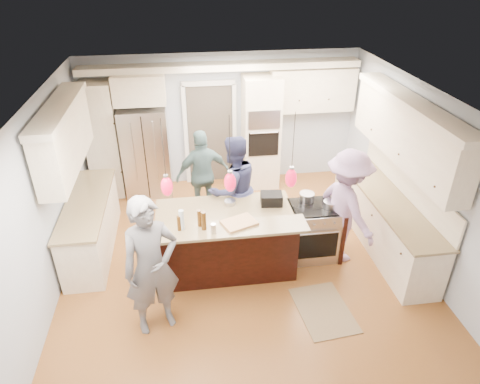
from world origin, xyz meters
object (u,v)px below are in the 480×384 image
Objects in this scene: refrigerator at (146,152)px; island_range at (313,231)px; kitchen_island at (227,239)px; person_bar_end at (151,267)px; person_far_left at (233,189)px.

island_range is (2.71, -2.49, -0.44)m from refrigerator.
kitchen_island is 1.08× the size of person_bar_end.
kitchen_island is 0.92m from person_far_left.
refrigerator reaches higher than island_range.
person_far_left is at bearing 36.75° from person_bar_end.
kitchen_island is 1.41m from island_range.
kitchen_island is 2.28× the size of island_range.
person_bar_end reaches higher than person_far_left.
refrigerator is at bearing 74.26° from person_bar_end.
island_range is 0.50× the size of person_far_left.
island_range is 1.47m from person_far_left.
refrigerator reaches higher than kitchen_island.
kitchen_island is 1.13× the size of person_far_left.
island_range is at bearing 3.07° from kitchen_island.
kitchen_island is at bearing 26.92° from person_bar_end.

